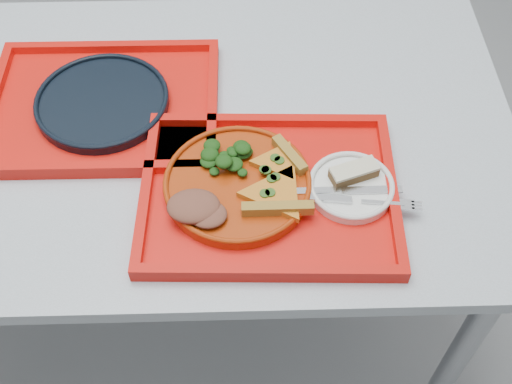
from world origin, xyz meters
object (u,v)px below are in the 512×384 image
dinner_plate (238,185)px  tray_far (104,108)px  navy_plate (103,103)px  dessert_bar (354,172)px  tray_main (269,194)px

dinner_plate → tray_far: bearing=141.1°
navy_plate → tray_far: bearing=0.0°
dinner_plate → dessert_bar: size_ratio=2.86×
dinner_plate → tray_main: bearing=-10.3°
dinner_plate → navy_plate: 0.34m
tray_main → tray_far: (-0.32, 0.22, 0.00)m
tray_main → tray_far: same height
tray_main → dessert_bar: (0.15, 0.02, 0.03)m
tray_main → navy_plate: navy_plate is taller
tray_main → dinner_plate: size_ratio=1.73×
tray_main → dinner_plate: 0.06m
tray_main → navy_plate: 0.39m
tray_far → tray_main: bearing=-34.7°
dinner_plate → dessert_bar: dessert_bar is taller
tray_main → dessert_bar: size_ratio=4.95×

